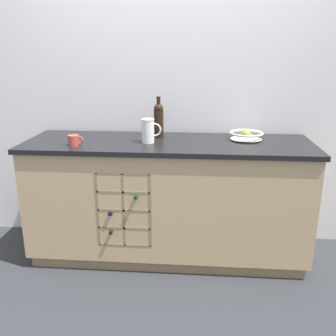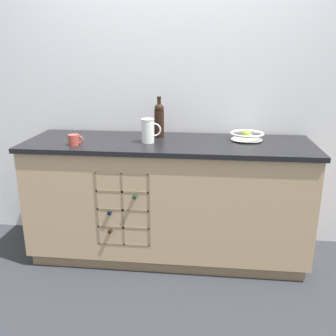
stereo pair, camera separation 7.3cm
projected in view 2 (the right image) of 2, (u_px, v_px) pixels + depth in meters
name	position (u px, v px, depth m)	size (l,w,h in m)	color
ground_plane	(168.00, 253.00, 3.04)	(14.00, 14.00, 0.00)	#2D3035
back_wall	(173.00, 89.00, 3.03)	(4.49, 0.06, 2.55)	white
kitchen_island	(168.00, 199.00, 2.90)	(2.13, 0.68, 0.93)	#8B7354
fruit_bowl	(247.00, 135.00, 2.79)	(0.25, 0.25, 0.08)	silver
white_pitcher	(148.00, 130.00, 2.71)	(0.15, 0.10, 0.18)	white
ceramic_mug	(74.00, 140.00, 2.65)	(0.11, 0.08, 0.08)	#B7473D
standing_wine_bottle	(159.00, 119.00, 2.87)	(0.08, 0.08, 0.31)	black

